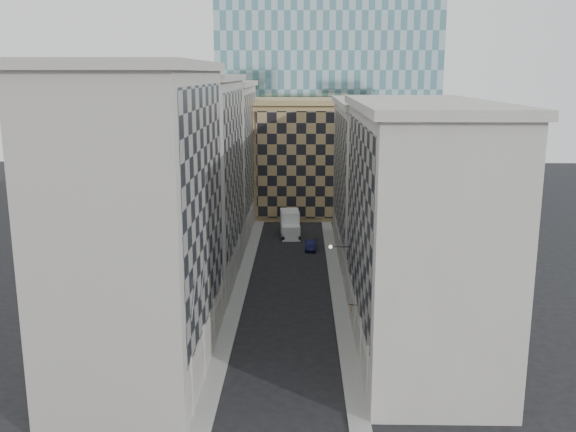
# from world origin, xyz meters

# --- Properties ---
(sidewalk_west) EXTENTS (1.50, 100.00, 0.15)m
(sidewalk_west) POSITION_xyz_m (-5.25, 30.00, 0.07)
(sidewalk_west) COLOR gray
(sidewalk_west) RESTS_ON ground
(sidewalk_east) EXTENTS (1.50, 100.00, 0.15)m
(sidewalk_east) POSITION_xyz_m (5.25, 30.00, 0.07)
(sidewalk_east) COLOR gray
(sidewalk_east) RESTS_ON ground
(bldg_left_a) EXTENTS (10.80, 22.80, 23.70)m
(bldg_left_a) POSITION_xyz_m (-10.88, 11.00, 11.82)
(bldg_left_a) COLOR #A49E93
(bldg_left_a) RESTS_ON ground
(bldg_left_b) EXTENTS (10.80, 22.80, 22.70)m
(bldg_left_b) POSITION_xyz_m (-10.88, 33.00, 11.32)
(bldg_left_b) COLOR gray
(bldg_left_b) RESTS_ON ground
(bldg_left_c) EXTENTS (10.80, 22.80, 21.70)m
(bldg_left_c) POSITION_xyz_m (-10.88, 55.00, 10.83)
(bldg_left_c) COLOR #A49E93
(bldg_left_c) RESTS_ON ground
(bldg_right_a) EXTENTS (10.80, 26.80, 20.70)m
(bldg_right_a) POSITION_xyz_m (10.88, 15.00, 10.32)
(bldg_right_a) COLOR #A5A097
(bldg_right_a) RESTS_ON ground
(bldg_right_b) EXTENTS (10.80, 28.80, 19.70)m
(bldg_right_b) POSITION_xyz_m (10.89, 42.00, 9.85)
(bldg_right_b) COLOR #A5A097
(bldg_right_b) RESTS_ON ground
(tan_block) EXTENTS (16.80, 14.80, 18.80)m
(tan_block) POSITION_xyz_m (2.00, 67.90, 9.44)
(tan_block) COLOR #A18C55
(tan_block) RESTS_ON ground
(church_tower) EXTENTS (7.20, 7.20, 51.50)m
(church_tower) POSITION_xyz_m (0.00, 82.00, 26.95)
(church_tower) COLOR #2B2721
(church_tower) RESTS_ON ground
(flagpoles_left) EXTENTS (0.10, 6.33, 2.33)m
(flagpoles_left) POSITION_xyz_m (-5.90, 6.00, 8.00)
(flagpoles_left) COLOR gray
(flagpoles_left) RESTS_ON ground
(bracket_lamp) EXTENTS (1.98, 0.36, 0.36)m
(bracket_lamp) POSITION_xyz_m (4.38, 24.00, 6.20)
(bracket_lamp) COLOR black
(bracket_lamp) RESTS_ON ground
(box_truck) EXTENTS (3.08, 6.58, 3.51)m
(box_truck) POSITION_xyz_m (-0.28, 52.59, 1.53)
(box_truck) COLOR white
(box_truck) RESTS_ON ground
(dark_car) EXTENTS (1.50, 4.00, 1.31)m
(dark_car) POSITION_xyz_m (2.58, 45.11, 0.65)
(dark_car) COLOR #0E1136
(dark_car) RESTS_ON ground
(shop_sign) EXTENTS (0.77, 0.68, 0.79)m
(shop_sign) POSITION_xyz_m (5.42, 13.27, 3.84)
(shop_sign) COLOR black
(shop_sign) RESTS_ON ground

